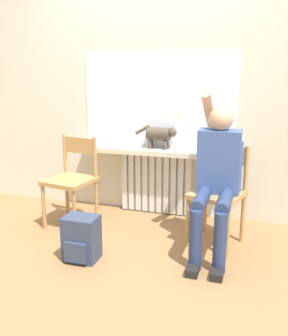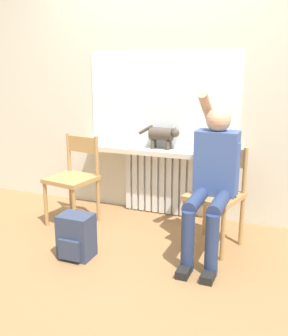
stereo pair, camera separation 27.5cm
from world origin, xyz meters
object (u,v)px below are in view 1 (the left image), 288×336
object	(u,v)px
person	(217,173)
backpack	(81,239)
chair_left	(72,179)
chair_right	(219,192)
cat	(160,134)

from	to	relation	value
person	backpack	size ratio (longest dim) A/B	3.69
chair_left	person	distance (m)	1.39
chair_left	person	bearing A→B (deg)	4.18
chair_left	chair_right	distance (m)	1.38
cat	backpack	bearing A→B (deg)	-106.23
backpack	chair_right	bearing A→B (deg)	32.52
chair_left	person	world-z (taller)	person
backpack	person	bearing A→B (deg)	27.02
chair_right	backpack	distance (m)	1.20
chair_left	backpack	bearing A→B (deg)	-48.32
chair_right	cat	distance (m)	0.91
chair_left	backpack	size ratio (longest dim) A/B	2.38
chair_right	backpack	xyz separation A→B (m)	(-0.98, -0.63, -0.28)
person	cat	distance (m)	0.92
chair_left	chair_right	world-z (taller)	same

